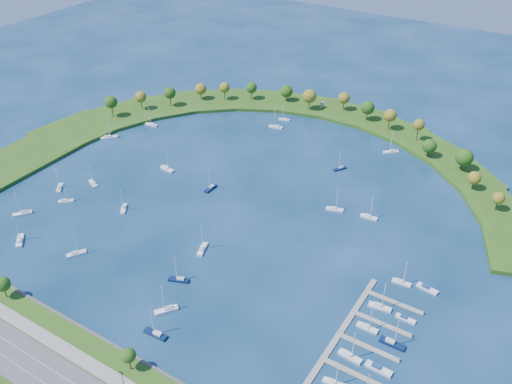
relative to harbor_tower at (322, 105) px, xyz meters
The scene contains 36 objects.
ground 116.91m from the harbor_tower, 83.42° to the right, with size 700.00×700.00×0.00m, color #072C43.
south_shoreline 239.35m from the harbor_tower, 86.78° to the right, with size 420.00×43.10×11.60m.
breakwater 75.03m from the harbor_tower, 116.05° to the right, with size 286.74×247.64×2.00m.
breakwater_trees 27.68m from the harbor_tower, 83.93° to the right, with size 236.04×94.14×13.93m.
harbor_tower is the anchor object (origin of this frame).
dock_system 202.75m from the harbor_tower, 60.87° to the right, with size 24.28×82.00×1.60m.
moored_boat_0 110.86m from the harbor_tower, 136.37° to the right, with size 8.49×3.51×12.11m.
moored_boat_1 75.58m from the harbor_tower, 56.17° to the right, with size 5.66×7.58×11.10m.
moored_boat_2 29.57m from the harbor_tower, 117.64° to the right, with size 7.48×3.87×10.59m.
moored_boat_3 159.26m from the harbor_tower, 82.81° to the right, with size 5.33×9.28×13.17m.
moored_boat_4 172.80m from the harbor_tower, 114.68° to the right, with size 6.85×7.64×11.82m.
moored_boat_5 191.08m from the harbor_tower, 97.44° to the right, with size 6.44×8.39×12.37m.
moored_boat_6 156.39m from the harbor_tower, 101.48° to the right, with size 6.40×7.92×11.83m.
moored_boat_7 40.24m from the harbor_tower, 108.48° to the right, with size 8.86×4.24×12.55m.
moored_boat_8 156.96m from the harbor_tower, 112.69° to the right, with size 8.14×5.10×11.61m.
moored_boat_9 116.23m from the harbor_tower, 92.92° to the right, with size 2.58×8.39×12.23m.
moored_boat_10 194.84m from the harbor_tower, 110.85° to the right, with size 7.11×8.53×12.87m.
moored_boat_11 120.84m from the harbor_tower, 53.06° to the right, with size 8.37×2.91×12.08m.
moored_boat_12 119.07m from the harbor_tower, 108.29° to the right, with size 9.16×3.85×13.05m.
moored_boat_13 208.98m from the harbor_tower, 80.45° to the right, with size 9.47×2.99×13.77m.
moored_boat_14 203.58m from the harbor_tower, 105.07° to the right, with size 8.53×8.51×13.84m.
moored_boat_15 174.30m from the harbor_tower, 110.17° to the right, with size 6.98×6.54×11.00m.
moored_boat_16 137.10m from the harbor_tower, 131.13° to the right, with size 8.57×9.47×14.71m.
moored_boat_17 180.34m from the harbor_tower, 82.50° to the right, with size 8.84×5.41×12.58m.
moored_boat_18 197.01m from the harbor_tower, 81.17° to the right, with size 7.38×8.94×13.44m.
moored_boat_19 66.45m from the harbor_tower, 27.17° to the right, with size 8.22×7.66×12.93m.
moored_boat_20 114.22m from the harbor_tower, 60.60° to the right, with size 8.76×4.93×12.41m.
docked_boat_2 215.06m from the harbor_tower, 62.61° to the right, with size 7.88×3.04×11.30m.
docked_boat_4 203.54m from the harbor_tower, 60.92° to the right, with size 8.94×3.29×12.85m.
docked_boat_5 208.55m from the harbor_tower, 58.37° to the right, with size 9.51×3.04×1.92m.
docked_boat_6 190.02m from the harbor_tower, 58.63° to the right, with size 8.22×2.36×12.06m.
docked_boat_7 197.58m from the harbor_tower, 56.38° to the right, with size 9.37×2.65×13.77m.
docked_boat_8 179.47m from the harbor_tower, 56.55° to the right, with size 9.15×3.59×13.09m.
docked_boat_9 185.91m from the harbor_tower, 53.95° to the right, with size 7.78×2.43×1.57m.
docked_boat_10 166.40m from the harbor_tower, 52.48° to the right, with size 7.89×2.70×11.40m.
docked_boat_11 171.12m from the harbor_tower, 49.43° to the right, with size 9.02×3.82×1.78m.
Camera 1 is at (126.09, -188.53, 154.46)m, focal length 38.65 mm.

